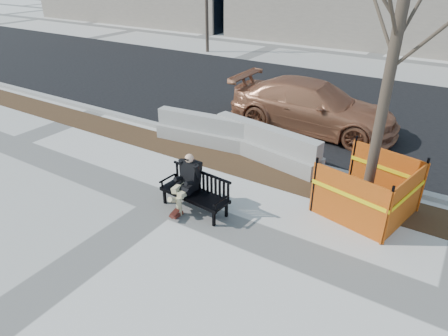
{
  "coord_description": "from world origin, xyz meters",
  "views": [
    {
      "loc": [
        5.37,
        -5.89,
        5.04
      ],
      "look_at": [
        1.14,
        0.76,
        0.91
      ],
      "focal_mm": 32.05,
      "sensor_mm": 36.0,
      "label": 1
    }
  ],
  "objects_px": {
    "seated_man": "(189,205)",
    "jersey_barrier_right": "(265,158)",
    "sedan": "(310,129)",
    "jersey_barrier_left": "(207,143)",
    "tree_fence": "(363,211)",
    "bench": "(195,210)"
  },
  "relations": [
    {
      "from": "seated_man",
      "to": "jersey_barrier_right",
      "type": "distance_m",
      "value": 3.16
    },
    {
      "from": "sedan",
      "to": "jersey_barrier_left",
      "type": "relative_size",
      "value": 1.69
    },
    {
      "from": "seated_man",
      "to": "tree_fence",
      "type": "relative_size",
      "value": 0.19
    },
    {
      "from": "bench",
      "to": "sedan",
      "type": "height_order",
      "value": "sedan"
    },
    {
      "from": "sedan",
      "to": "jersey_barrier_left",
      "type": "distance_m",
      "value": 3.62
    },
    {
      "from": "bench",
      "to": "jersey_barrier_left",
      "type": "bearing_deg",
      "value": 125.62
    },
    {
      "from": "seated_man",
      "to": "sedan",
      "type": "distance_m",
      "value": 5.97
    },
    {
      "from": "seated_man",
      "to": "jersey_barrier_right",
      "type": "height_order",
      "value": "seated_man"
    },
    {
      "from": "bench",
      "to": "sedan",
      "type": "xyz_separation_m",
      "value": [
        0.39,
        6.01,
        0.0
      ]
    },
    {
      "from": "seated_man",
      "to": "sedan",
      "type": "bearing_deg",
      "value": 89.24
    },
    {
      "from": "seated_man",
      "to": "jersey_barrier_right",
      "type": "bearing_deg",
      "value": 88.66
    },
    {
      "from": "tree_fence",
      "to": "jersey_barrier_right",
      "type": "relative_size",
      "value": 1.95
    },
    {
      "from": "tree_fence",
      "to": "sedan",
      "type": "height_order",
      "value": "tree_fence"
    },
    {
      "from": "tree_fence",
      "to": "jersey_barrier_right",
      "type": "distance_m",
      "value": 3.33
    },
    {
      "from": "tree_fence",
      "to": "jersey_barrier_right",
      "type": "height_order",
      "value": "tree_fence"
    },
    {
      "from": "seated_man",
      "to": "jersey_barrier_left",
      "type": "xyz_separation_m",
      "value": [
        -1.64,
        3.11,
        0.0
      ]
    },
    {
      "from": "jersey_barrier_left",
      "to": "sedan",
      "type": "bearing_deg",
      "value": 45.39
    },
    {
      "from": "bench",
      "to": "seated_man",
      "type": "xyz_separation_m",
      "value": [
        -0.23,
        0.07,
        0.0
      ]
    },
    {
      "from": "bench",
      "to": "sedan",
      "type": "relative_size",
      "value": 0.31
    },
    {
      "from": "bench",
      "to": "seated_man",
      "type": "bearing_deg",
      "value": 168.93
    },
    {
      "from": "bench",
      "to": "tree_fence",
      "type": "xyz_separation_m",
      "value": [
        3.24,
        2.0,
        0.0
      ]
    },
    {
      "from": "jersey_barrier_left",
      "to": "tree_fence",
      "type": "bearing_deg",
      "value": -19.04
    }
  ]
}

